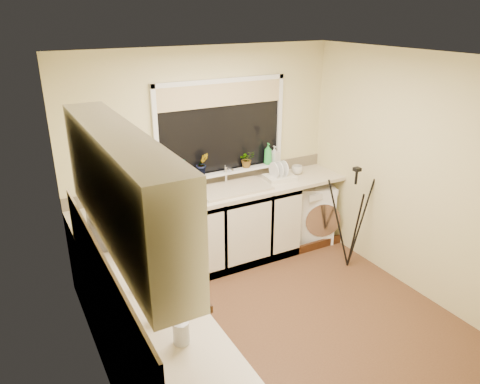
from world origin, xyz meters
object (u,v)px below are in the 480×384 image
object	(u,v)px
dish_rack	(280,178)
microwave	(109,225)
cup_back	(297,170)
kettle	(136,240)
plant_a	(181,168)
plant_b	(202,164)
tripod	(352,219)
steel_jar	(142,283)
soap_bottle_green	(268,154)
glass_jug	(181,332)
soap_bottle_clear	(274,154)
laptop	(180,195)
cup_left	(157,315)
plant_d	(247,159)
washing_machine	(309,211)

from	to	relation	value
dish_rack	microwave	world-z (taller)	microwave
cup_back	microwave	bearing A→B (deg)	-166.14
kettle	dish_rack	xyz separation A→B (m)	(2.02, 0.89, -0.08)
kettle	plant_a	bearing A→B (deg)	52.34
kettle	plant_b	distance (m)	1.57
tripod	steel_jar	size ratio (longest dim) A/B	12.18
plant_b	soap_bottle_green	xyz separation A→B (m)	(0.86, -0.02, -0.00)
microwave	plant_a	distance (m)	1.24
glass_jug	soap_bottle_green	distance (m)	3.10
glass_jug	microwave	world-z (taller)	microwave
kettle	plant_a	xyz separation A→B (m)	(0.85, 1.10, 0.16)
dish_rack	glass_jug	size ratio (longest dim) A/B	2.39
tripod	glass_jug	bearing A→B (deg)	-156.96
kettle	microwave	bearing A→B (deg)	110.88
glass_jug	steel_jar	world-z (taller)	glass_jug
kettle	soap_bottle_clear	size ratio (longest dim) A/B	1.06
laptop	cup_back	bearing A→B (deg)	21.40
microwave	soap_bottle_green	bearing A→B (deg)	-66.71
glass_jug	kettle	bearing A→B (deg)	85.72
microwave	plant_a	world-z (taller)	plant_a
steel_jar	cup_left	xyz separation A→B (m)	(-0.03, -0.41, -0.01)
tripod	plant_b	distance (m)	1.80
laptop	cup_left	size ratio (longest dim) A/B	4.28
laptop	microwave	size ratio (longest dim) A/B	0.79
glass_jug	plant_b	distance (m)	2.63
plant_d	cup_back	bearing A→B (deg)	-13.48
cup_left	kettle	bearing A→B (deg)	80.75
soap_bottle_clear	cup_back	bearing A→B (deg)	-30.14
tripod	soap_bottle_clear	world-z (taller)	soap_bottle_clear
cup_left	soap_bottle_clear	bearing A→B (deg)	42.64
dish_rack	microwave	distance (m)	2.22
plant_a	plant_b	bearing A→B (deg)	0.61
soap_bottle_green	cup_left	size ratio (longest dim) A/B	2.88
plant_a	steel_jar	bearing A→B (deg)	-120.69
steel_jar	soap_bottle_clear	bearing A→B (deg)	36.77
laptop	plant_d	distance (m)	1.00
soap_bottle_green	dish_rack	bearing A→B (deg)	-74.54
washing_machine	laptop	xyz separation A→B (m)	(-1.78, -0.05, 0.58)
plant_a	soap_bottle_green	distance (m)	1.12
cup_left	soap_bottle_green	bearing A→B (deg)	43.77
washing_machine	laptop	size ratio (longest dim) A/B	1.96
plant_b	plant_a	bearing A→B (deg)	-179.39
steel_jar	plant_b	size ratio (longest dim) A/B	0.38
washing_machine	steel_jar	world-z (taller)	steel_jar
microwave	cup_back	bearing A→B (deg)	-72.09
kettle	glass_jug	size ratio (longest dim) A/B	1.48
glass_jug	plant_a	xyz separation A→B (m)	(0.94, 2.33, 0.20)
microwave	plant_d	bearing A→B (deg)	-63.41
glass_jug	plant_b	xyz separation A→B (m)	(1.20, 2.33, 0.21)
kettle	cup_left	world-z (taller)	kettle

